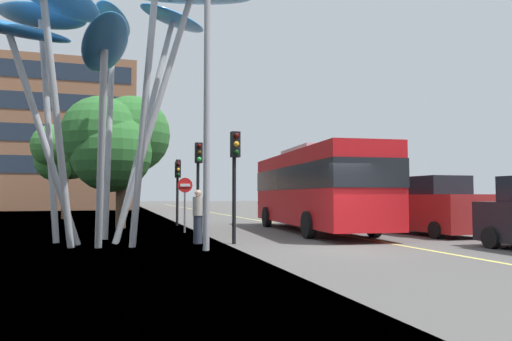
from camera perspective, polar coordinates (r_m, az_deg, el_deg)
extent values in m
cube|color=#54514F|center=(13.81, 10.89, -9.46)|extent=(120.00, 240.00, 0.10)
cube|color=#E0D666|center=(14.83, 17.88, -8.75)|extent=(0.16, 144.00, 0.01)
cube|color=red|center=(20.04, 7.01, -2.15)|extent=(3.34, 10.95, 2.93)
cube|color=black|center=(20.05, 7.00, -0.97)|extent=(3.37, 11.06, 0.94)
cube|color=yellow|center=(25.18, 3.02, 0.31)|extent=(1.38, 0.21, 0.36)
cube|color=#B2B2B7|center=(20.12, 6.98, 2.37)|extent=(2.16, 3.91, 0.24)
cylinder|color=black|center=(23.62, 7.25, -5.51)|extent=(0.35, 0.98, 0.96)
cylinder|color=black|center=(22.92, 1.31, -5.61)|extent=(0.35, 0.98, 0.96)
cylinder|color=black|center=(17.80, 14.02, -6.26)|extent=(0.35, 0.98, 0.96)
cylinder|color=black|center=(16.85, 6.31, -6.52)|extent=(0.35, 0.98, 0.96)
cylinder|color=#9EA0A5|center=(15.74, -12.15, 6.43)|extent=(2.51, 0.26, 8.21)
cylinder|color=#9EA0A5|center=(17.01, -13.01, 5.68)|extent=(2.20, 1.84, 8.19)
ellipsoid|color=#388EDB|center=(18.88, -9.95, 17.54)|extent=(3.33, 3.14, 0.76)
cylinder|color=#9EA0A5|center=(17.82, -17.24, 5.15)|extent=(0.38, 1.32, 8.04)
ellipsoid|color=#4CA3E5|center=(19.32, -16.79, 16.76)|extent=(1.70, 4.06, 0.41)
cylinder|color=#9EA0A5|center=(16.78, -23.72, 4.79)|extent=(0.95, 0.69, 7.46)
ellipsoid|color=#4299E0|center=(17.90, -24.48, 16.60)|extent=(3.69, 3.11, 1.18)
cylinder|color=#9EA0A5|center=(15.51, -24.25, 3.50)|extent=(2.23, 0.56, 6.47)
ellipsoid|color=#2D7FD1|center=(16.18, -27.73, 14.93)|extent=(3.68, 1.92, 0.92)
cylinder|color=#9EA0A5|center=(14.52, -22.86, 5.64)|extent=(1.08, 1.21, 7.31)
cylinder|color=#9EA0A5|center=(13.85, -18.13, 2.30)|extent=(0.33, 1.62, 5.57)
ellipsoid|color=#388EDB|center=(13.69, -17.76, 14.14)|extent=(1.53, 3.80, 1.01)
cylinder|color=#9EA0A5|center=(14.31, -13.22, 7.68)|extent=(0.87, 0.94, 8.32)
cylinder|color=black|center=(14.85, -2.66, -2.10)|extent=(0.12, 0.12, 3.50)
cube|color=black|center=(14.80, -2.51, 3.15)|extent=(0.28, 0.24, 0.80)
sphere|color=#390706|center=(14.71, -2.39, 4.21)|extent=(0.18, 0.18, 0.18)
sphere|color=orange|center=(14.68, -2.39, 3.20)|extent=(0.18, 0.18, 0.18)
sphere|color=black|center=(14.65, -2.39, 2.19)|extent=(0.18, 0.18, 0.18)
cylinder|color=black|center=(18.78, -7.01, -2.15)|extent=(0.12, 0.12, 3.58)
cube|color=black|center=(18.71, -6.92, 2.12)|extent=(0.28, 0.24, 0.80)
sphere|color=#390706|center=(18.61, -6.84, 2.95)|extent=(0.18, 0.18, 0.18)
sphere|color=#3A2707|center=(18.59, -6.85, 2.15)|extent=(0.18, 0.18, 0.18)
sphere|color=green|center=(18.56, -6.85, 1.36)|extent=(0.18, 0.18, 0.18)
cylinder|color=black|center=(24.21, -9.46, -2.77)|extent=(0.12, 0.12, 3.21)
cube|color=black|center=(24.11, -9.39, 0.10)|extent=(0.28, 0.24, 0.80)
sphere|color=#390706|center=(23.99, -9.35, 0.73)|extent=(0.18, 0.18, 0.18)
sphere|color=orange|center=(23.98, -9.35, 0.11)|extent=(0.18, 0.18, 0.18)
sphere|color=black|center=(23.96, -9.36, -0.51)|extent=(0.18, 0.18, 0.18)
cylinder|color=black|center=(29.67, -9.41, -2.31)|extent=(0.12, 0.12, 3.73)
cube|color=black|center=(29.59, -9.35, 0.53)|extent=(0.28, 0.24, 0.80)
sphere|color=#390706|center=(29.48, -9.31, 1.05)|extent=(0.18, 0.18, 0.18)
sphere|color=orange|center=(29.46, -9.32, 0.54)|extent=(0.18, 0.18, 0.18)
sphere|color=black|center=(29.45, -9.32, 0.04)|extent=(0.18, 0.18, 0.18)
cylinder|color=black|center=(15.18, 26.45, -7.29)|extent=(0.20, 0.60, 0.60)
cube|color=maroon|center=(19.38, 20.58, -4.74)|extent=(1.86, 4.27, 1.37)
cube|color=black|center=(19.38, 20.52, -1.70)|extent=(1.71, 2.35, 0.69)
cylinder|color=black|center=(21.03, 20.45, -6.15)|extent=(0.20, 0.60, 0.60)
cylinder|color=black|center=(19.96, 16.15, -6.39)|extent=(0.20, 0.60, 0.60)
cylinder|color=black|center=(18.98, 25.30, -6.40)|extent=(0.20, 0.60, 0.60)
cylinder|color=black|center=(17.80, 20.79, -6.74)|extent=(0.20, 0.60, 0.60)
cube|color=gray|center=(24.13, 11.55, -4.68)|extent=(1.87, 3.98, 1.22)
cube|color=black|center=(24.12, 11.53, -2.32)|extent=(1.72, 2.19, 0.77)
cylinder|color=black|center=(25.68, 12.11, -5.67)|extent=(0.20, 0.60, 0.60)
cylinder|color=black|center=(24.83, 8.30, -5.80)|extent=(0.20, 0.60, 0.60)
cylinder|color=black|center=(23.54, 15.01, -5.88)|extent=(0.20, 0.60, 0.60)
cylinder|color=black|center=(22.62, 10.94, -6.05)|extent=(0.20, 0.60, 0.60)
cylinder|color=gray|center=(13.38, -5.94, 7.48)|extent=(0.18, 0.18, 7.89)
cylinder|color=brown|center=(23.06, -15.96, -3.33)|extent=(0.47, 0.47, 2.69)
sphere|color=#2D6B2D|center=(23.83, -14.79, 4.22)|extent=(3.74, 3.74, 3.74)
sphere|color=#2D6B2D|center=(22.59, -16.99, 2.12)|extent=(3.65, 3.65, 3.65)
sphere|color=#2D6B2D|center=(22.87, -18.15, 4.06)|extent=(3.58, 3.58, 3.58)
sphere|color=#2D6B2D|center=(23.34, -17.30, 1.93)|extent=(3.41, 3.41, 3.41)
cylinder|color=brown|center=(33.24, -22.02, -3.15)|extent=(0.42, 0.42, 2.64)
sphere|color=#387A33|center=(34.53, -21.48, 2.26)|extent=(3.93, 3.93, 3.93)
sphere|color=#387A33|center=(33.29, -23.21, 2.75)|extent=(2.81, 2.81, 2.81)
sphere|color=#387A33|center=(34.55, -21.81, 3.14)|extent=(2.99, 2.99, 2.99)
sphere|color=#387A33|center=(33.94, -22.89, 1.18)|extent=(2.81, 2.81, 2.81)
cylinder|color=#2D3342|center=(15.10, -7.01, -7.08)|extent=(0.29, 0.29, 0.88)
cylinder|color=#B2A89E|center=(15.07, -6.99, -4.28)|extent=(0.34, 0.34, 0.59)
sphere|color=tan|center=(15.07, -6.98, -2.74)|extent=(0.22, 0.22, 0.22)
cylinder|color=gray|center=(19.52, -8.57, -4.15)|extent=(0.08, 0.08, 2.23)
cylinder|color=red|center=(19.49, -8.54, -1.75)|extent=(0.60, 0.03, 0.60)
cube|color=white|center=(19.46, -8.52, -1.75)|extent=(0.40, 0.04, 0.11)
cube|color=brown|center=(58.89, -23.54, 3.50)|extent=(18.42, 13.70, 15.92)
cube|color=#1E2838|center=(51.81, -24.54, 0.67)|extent=(17.31, 0.08, 1.78)
cube|color=#1E2838|center=(52.10, -24.46, 4.17)|extent=(17.31, 0.08, 1.78)
cube|color=#1E2838|center=(52.58, -24.38, 7.61)|extent=(17.31, 0.08, 1.78)
cube|color=#1E2838|center=(53.25, -24.31, 10.98)|extent=(17.31, 0.08, 1.78)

